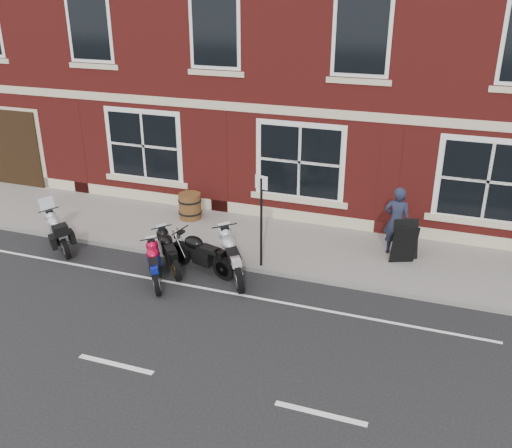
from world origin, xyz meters
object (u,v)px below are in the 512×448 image
(moto_sport_silver, at_px, (234,254))
(moto_naked_black, at_px, (201,251))
(barrel_planter, at_px, (190,206))
(parking_sign, at_px, (261,215))
(moto_sport_red, at_px, (157,263))
(a_board_sign, at_px, (405,242))
(pedestrian_left, at_px, (397,221))
(moto_sport_black, at_px, (171,250))
(moto_touring_silver, at_px, (59,230))

(moto_sport_silver, relative_size, moto_naked_black, 0.99)
(barrel_planter, distance_m, parking_sign, 3.82)
(moto_naked_black, bearing_deg, moto_sport_silver, -70.85)
(moto_sport_silver, distance_m, parking_sign, 1.17)
(moto_sport_red, height_order, a_board_sign, a_board_sign)
(moto_sport_red, relative_size, pedestrian_left, 0.89)
(moto_sport_red, relative_size, moto_sport_silver, 0.83)
(moto_naked_black, distance_m, a_board_sign, 5.13)
(moto_sport_black, relative_size, moto_naked_black, 0.76)
(moto_sport_red, bearing_deg, a_board_sign, -3.93)
(barrel_planter, bearing_deg, moto_naked_black, -59.50)
(pedestrian_left, distance_m, barrel_planter, 6.07)
(moto_sport_red, distance_m, parking_sign, 2.77)
(moto_sport_silver, height_order, pedestrian_left, pedestrian_left)
(pedestrian_left, height_order, parking_sign, parking_sign)
(moto_naked_black, bearing_deg, moto_sport_red, 153.75)
(moto_sport_black, bearing_deg, parking_sign, -23.92)
(moto_naked_black, xyz_separation_m, a_board_sign, (4.74, 1.97, 0.12))
(a_board_sign, height_order, parking_sign, parking_sign)
(moto_naked_black, distance_m, parking_sign, 1.78)
(barrel_planter, bearing_deg, moto_sport_black, -74.06)
(moto_naked_black, xyz_separation_m, parking_sign, (1.40, 0.54, 0.96))
(pedestrian_left, xyz_separation_m, barrel_planter, (-6.04, 0.35, -0.53))
(moto_naked_black, bearing_deg, pedestrian_left, -44.77)
(moto_sport_red, distance_m, barrel_planter, 3.62)
(moto_sport_red, relative_size, moto_naked_black, 0.82)
(moto_sport_red, bearing_deg, pedestrian_left, 0.49)
(pedestrian_left, relative_size, barrel_planter, 2.37)
(moto_naked_black, relative_size, barrel_planter, 2.58)
(parking_sign, bearing_deg, moto_sport_black, -150.46)
(moto_sport_silver, bearing_deg, a_board_sign, -5.39)
(moto_naked_black, relative_size, pedestrian_left, 1.09)
(moto_sport_black, bearing_deg, barrel_planter, 65.89)
(moto_sport_black, bearing_deg, moto_sport_red, -130.01)
(moto_sport_silver, relative_size, barrel_planter, 2.55)
(pedestrian_left, bearing_deg, moto_sport_silver, 34.85)
(moto_touring_silver, distance_m, moto_sport_silver, 5.03)
(pedestrian_left, xyz_separation_m, parking_sign, (-3.05, -1.82, 0.45))
(moto_naked_black, height_order, barrel_planter, moto_naked_black)
(moto_touring_silver, xyz_separation_m, moto_sport_red, (3.37, -0.76, -0.05))
(moto_sport_black, distance_m, barrel_planter, 2.91)
(moto_touring_silver, relative_size, barrel_planter, 2.02)
(moto_sport_silver, bearing_deg, moto_touring_silver, 149.07)
(a_board_sign, bearing_deg, pedestrian_left, 103.61)
(a_board_sign, height_order, barrel_planter, a_board_sign)
(moto_sport_silver, relative_size, pedestrian_left, 1.07)
(moto_touring_silver, relative_size, moto_sport_black, 1.03)
(moto_sport_silver, bearing_deg, moto_sport_red, 175.37)
(moto_touring_silver, relative_size, moto_naked_black, 0.78)
(moto_sport_red, relative_size, barrel_planter, 2.12)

